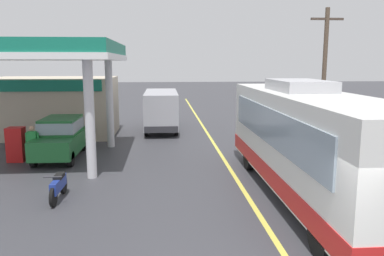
{
  "coord_description": "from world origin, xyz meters",
  "views": [
    {
      "loc": [
        -2.68,
        -5.6,
        4.26
      ],
      "look_at": [
        -1.5,
        10.0,
        1.6
      ],
      "focal_mm": 36.13,
      "sensor_mm": 36.0,
      "label": 1
    }
  ],
  "objects_px": {
    "coach_bus_main": "(308,144)",
    "minibus_opposing_lane": "(161,107)",
    "car_at_pump": "(61,136)",
    "pedestrian_near_pump": "(33,143)",
    "motorcycle_parked_forecourt": "(58,186)"
  },
  "relations": [
    {
      "from": "car_at_pump",
      "to": "pedestrian_near_pump",
      "type": "bearing_deg",
      "value": -128.13
    },
    {
      "from": "minibus_opposing_lane",
      "to": "car_at_pump",
      "type": "bearing_deg",
      "value": -122.59
    },
    {
      "from": "coach_bus_main",
      "to": "motorcycle_parked_forecourt",
      "type": "bearing_deg",
      "value": 177.58
    },
    {
      "from": "car_at_pump",
      "to": "pedestrian_near_pump",
      "type": "distance_m",
      "value": 1.45
    },
    {
      "from": "car_at_pump",
      "to": "minibus_opposing_lane",
      "type": "relative_size",
      "value": 0.69
    },
    {
      "from": "car_at_pump",
      "to": "motorcycle_parked_forecourt",
      "type": "bearing_deg",
      "value": -76.95
    },
    {
      "from": "minibus_opposing_lane",
      "to": "pedestrian_near_pump",
      "type": "bearing_deg",
      "value": -123.41
    },
    {
      "from": "coach_bus_main",
      "to": "minibus_opposing_lane",
      "type": "distance_m",
      "value": 13.7
    },
    {
      "from": "coach_bus_main",
      "to": "car_at_pump",
      "type": "xyz_separation_m",
      "value": [
        -9.13,
        5.89,
        -0.71
      ]
    },
    {
      "from": "coach_bus_main",
      "to": "motorcycle_parked_forecourt",
      "type": "distance_m",
      "value": 7.95
    },
    {
      "from": "minibus_opposing_lane",
      "to": "motorcycle_parked_forecourt",
      "type": "height_order",
      "value": "minibus_opposing_lane"
    },
    {
      "from": "car_at_pump",
      "to": "pedestrian_near_pump",
      "type": "height_order",
      "value": "car_at_pump"
    },
    {
      "from": "coach_bus_main",
      "to": "minibus_opposing_lane",
      "type": "xyz_separation_m",
      "value": [
        -4.66,
        12.89,
        -0.25
      ]
    },
    {
      "from": "motorcycle_parked_forecourt",
      "to": "minibus_opposing_lane",
      "type": "bearing_deg",
      "value": 75.76
    },
    {
      "from": "pedestrian_near_pump",
      "to": "coach_bus_main",
      "type": "bearing_deg",
      "value": -25.34
    }
  ]
}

